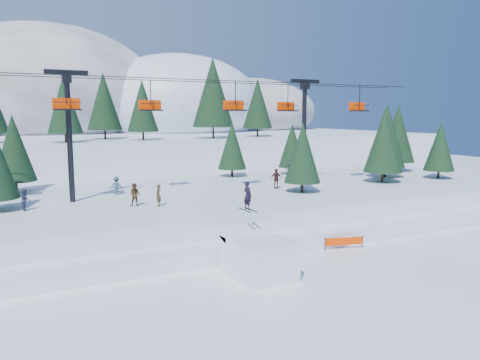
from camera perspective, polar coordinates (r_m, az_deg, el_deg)
name	(u,v)px	position (r m, az deg, el deg)	size (l,w,h in m)	color
ground	(290,287)	(26.43, 6.16, -12.88)	(160.00, 160.00, 0.00)	white
mid_shelf	(180,207)	(41.79, -7.29, -3.30)	(70.00, 22.00, 2.50)	white
berm	(228,242)	(32.92, -1.43, -7.59)	(70.00, 6.00, 1.10)	white
mountain_ridge	(54,113)	(94.42, -21.69, 7.61)	(119.00, 60.09, 26.46)	white
jump_kicker	(258,255)	(27.79, 2.15, -9.14)	(3.23, 4.42, 5.40)	white
chairlift	(198,115)	(41.66, -5.11, 7.87)	(46.00, 3.21, 10.28)	black
conifer_stand	(170,143)	(41.06, -8.56, 4.44)	(62.65, 16.29, 9.78)	black
distant_skiers	(190,184)	(41.31, -6.15, -0.45)	(27.17, 9.52, 1.88)	#44371D
banner_near	(344,241)	(33.93, 12.57, -7.33)	(2.76, 0.79, 0.90)	black
banner_far	(342,233)	(36.18, 12.37, -6.36)	(2.74, 0.89, 0.90)	black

